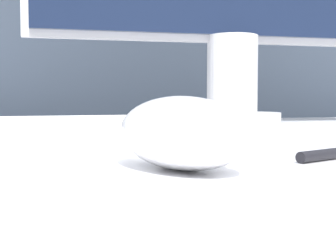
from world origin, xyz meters
TOP-DOWN VIEW (x-y plane):
  - partition_panel at (0.00, 0.63)m, footprint 5.00×0.03m
  - computer_mouse_near at (-0.04, -0.19)m, footprint 0.09×0.12m
  - keyboard at (-0.15, 0.02)m, footprint 0.46×0.18m

SIDE VIEW (x-z plane):
  - partition_panel at x=0.00m, z-range 0.00..1.33m
  - keyboard at x=-0.15m, z-range 0.70..0.73m
  - computer_mouse_near at x=-0.04m, z-range 0.70..0.75m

